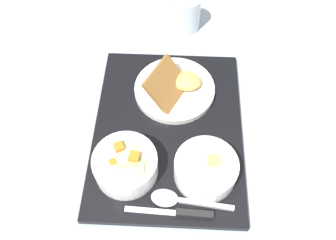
# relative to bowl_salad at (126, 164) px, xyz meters

# --- Properties ---
(ground_plane) EXTENTS (4.00, 4.00, 0.00)m
(ground_plane) POSITION_rel_bowl_salad_xyz_m (0.12, -0.07, -0.05)
(ground_plane) COLOR #99A3AD
(serving_tray) EXTENTS (0.46, 0.37, 0.02)m
(serving_tray) POSITION_rel_bowl_salad_xyz_m (0.12, -0.07, -0.04)
(serving_tray) COLOR black
(serving_tray) RESTS_ON ground_plane
(bowl_salad) EXTENTS (0.13, 0.13, 0.07)m
(bowl_salad) POSITION_rel_bowl_salad_xyz_m (0.00, 0.00, 0.00)
(bowl_salad) COLOR white
(bowl_salad) RESTS_ON serving_tray
(bowl_soup) EXTENTS (0.13, 0.13, 0.05)m
(bowl_soup) POSITION_rel_bowl_salad_xyz_m (0.02, -0.16, -0.00)
(bowl_soup) COLOR white
(bowl_soup) RESTS_ON serving_tray
(plate_main) EXTENTS (0.19, 0.19, 0.08)m
(plate_main) POSITION_rel_bowl_salad_xyz_m (0.22, -0.07, -0.01)
(plate_main) COLOR white
(plate_main) RESTS_ON serving_tray
(knife) EXTENTS (0.02, 0.17, 0.01)m
(knife) POSITION_rel_bowl_salad_xyz_m (-0.07, -0.13, -0.03)
(knife) COLOR silver
(knife) RESTS_ON serving_tray
(spoon) EXTENTS (0.04, 0.16, 0.01)m
(spoon) POSITION_rel_bowl_salad_xyz_m (-0.05, -0.11, -0.03)
(spoon) COLOR silver
(spoon) RESTS_ON serving_tray
(glass_water) EXTENTS (0.07, 0.07, 0.10)m
(glass_water) POSITION_rel_bowl_salad_xyz_m (0.46, -0.06, -0.00)
(glass_water) COLOR silver
(glass_water) RESTS_ON ground_plane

